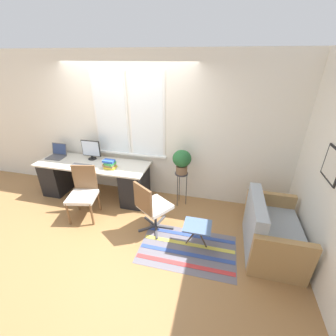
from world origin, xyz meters
TOP-DOWN VIEW (x-y plane):
  - ground_plane at (0.00, 0.00)m, footprint 14.00×14.00m
  - wall_back_with_window at (0.00, 0.79)m, footprint 9.00×0.12m
  - wall_right_with_picture at (3.03, -0.00)m, footprint 0.08×9.00m
  - desk at (-0.65, 0.35)m, footprint 2.18×0.71m
  - laptop at (-1.51, 0.46)m, footprint 0.33×0.30m
  - monitor at (-0.76, 0.54)m, footprint 0.39×0.16m
  - keyboard at (-0.79, 0.19)m, footprint 0.38×0.14m
  - mouse at (-0.53, 0.19)m, footprint 0.04×0.07m
  - book_stack at (-0.22, 0.24)m, footprint 0.24×0.19m
  - desk_chair_wooden at (-0.50, -0.26)m, footprint 0.54×0.55m
  - office_chair_swivel at (0.76, -0.34)m, footprint 0.62×0.62m
  - couch_loveseat at (2.54, -0.33)m, footprint 0.72×1.14m
  - plant_stand at (1.08, 0.47)m, footprint 0.24×0.24m
  - potted_plant at (1.08, 0.47)m, footprint 0.33×0.33m
  - floor_rug_striped at (1.40, -0.64)m, footprint 1.41×0.87m
  - folding_stool at (1.51, -0.53)m, footprint 0.40×0.34m

SIDE VIEW (x-z plane):
  - ground_plane at x=0.00m, z-range 0.00..0.00m
  - floor_rug_striped at x=1.40m, z-range 0.00..0.01m
  - couch_loveseat at x=2.54m, z-range -0.12..0.70m
  - folding_stool at x=1.51m, z-range 0.16..0.55m
  - desk at x=-0.65m, z-range 0.03..0.75m
  - office_chair_swivel at x=0.76m, z-range 0.02..0.90m
  - desk_chair_wooden at x=-0.50m, z-range 0.02..0.93m
  - plant_stand at x=1.08m, z-range 0.24..0.91m
  - keyboard at x=-0.79m, z-range 0.72..0.74m
  - mouse at x=-0.53m, z-range 0.72..0.76m
  - laptop at x=-1.51m, z-range 0.65..0.91m
  - book_stack at x=-0.22m, z-range 0.72..0.88m
  - monitor at x=-0.76m, z-range 0.73..1.12m
  - potted_plant at x=1.08m, z-range 0.71..1.15m
  - wall_right_with_picture at x=3.03m, z-range 0.00..2.70m
  - wall_back_with_window at x=0.00m, z-range 0.01..2.71m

